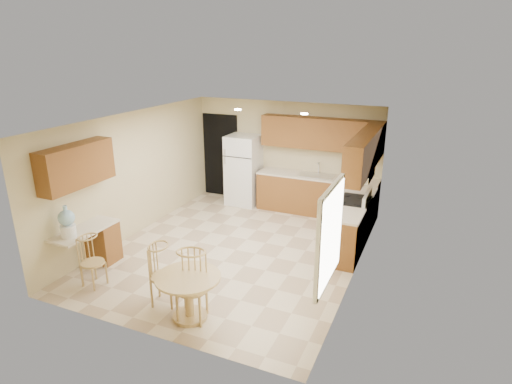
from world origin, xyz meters
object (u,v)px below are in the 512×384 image
at_px(water_crock, 67,223).
at_px(chair_desk, 88,259).
at_px(dining_table, 189,291).
at_px(chair_table_b, 187,283).
at_px(stove, 351,221).
at_px(refrigerator, 244,170).
at_px(chair_table_a, 159,272).

bearing_deg(water_crock, chair_desk, -12.54).
height_order(dining_table, water_crock, water_crock).
bearing_deg(chair_table_b, dining_table, -76.66).
bearing_deg(water_crock, stove, 39.29).
bearing_deg(dining_table, chair_desk, 177.92).
relative_size(refrigerator, dining_table, 1.85).
bearing_deg(chair_table_a, chair_desk, -103.92).
height_order(refrigerator, water_crock, refrigerator).
bearing_deg(chair_desk, chair_table_a, 97.30).
height_order(refrigerator, chair_table_b, refrigerator).
height_order(dining_table, chair_table_b, chair_table_b).
xyz_separation_m(dining_table, chair_desk, (-1.90, 0.07, 0.07)).
distance_m(chair_table_a, chair_table_b, 0.63).
height_order(chair_table_a, chair_desk, chair_table_a).
distance_m(stove, chair_table_a, 3.92).
relative_size(refrigerator, chair_table_a, 1.79).
distance_m(stove, dining_table, 3.73).
bearing_deg(dining_table, chair_table_b, -63.19).
distance_m(chair_table_b, chair_desk, 1.96).
relative_size(chair_table_a, water_crock, 1.76).
bearing_deg(dining_table, refrigerator, 105.78).
bearing_deg(water_crock, chair_table_b, -6.37).
relative_size(refrigerator, water_crock, 3.14).
bearing_deg(chair_table_a, stove, 132.16).
bearing_deg(chair_table_b, water_crock, -19.84).
distance_m(dining_table, chair_table_a, 0.57).
distance_m(dining_table, chair_desk, 1.90).
height_order(dining_table, chair_desk, chair_desk).
bearing_deg(stove, water_crock, -140.71).
bearing_deg(stove, chair_table_b, -113.67).
relative_size(refrigerator, chair_table_b, 1.64).
bearing_deg(chair_table_b, chair_desk, -18.39).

